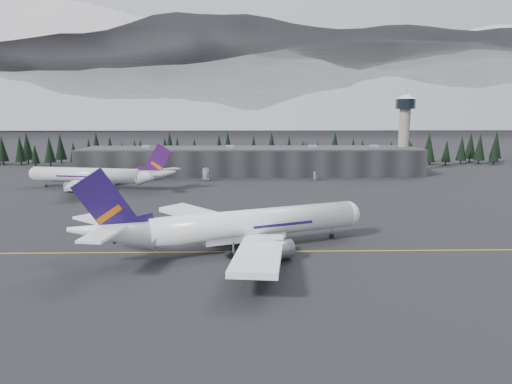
{
  "coord_description": "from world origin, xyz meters",
  "views": [
    {
      "loc": [
        -2.71,
        -94.65,
        28.77
      ],
      "look_at": [
        0.0,
        20.0,
        9.0
      ],
      "focal_mm": 32.0,
      "sensor_mm": 36.0,
      "label": 1
    }
  ],
  "objects_px": {
    "gse_vehicle_a": "(206,179)",
    "control_tower": "(404,125)",
    "terminal": "(251,161)",
    "jet_parked": "(100,176)",
    "gse_vehicle_b": "(315,179)",
    "jet_main": "(232,226)"
  },
  "relations": [
    {
      "from": "gse_vehicle_a",
      "to": "control_tower",
      "type": "bearing_deg",
      "value": 12.46
    },
    {
      "from": "terminal",
      "to": "jet_parked",
      "type": "distance_m",
      "value": 73.58
    },
    {
      "from": "gse_vehicle_a",
      "to": "gse_vehicle_b",
      "type": "relative_size",
      "value": 1.46
    },
    {
      "from": "gse_vehicle_a",
      "to": "gse_vehicle_b",
      "type": "xyz_separation_m",
      "value": [
        47.52,
        0.44,
        -0.13
      ]
    },
    {
      "from": "control_tower",
      "to": "gse_vehicle_b",
      "type": "bearing_deg",
      "value": -150.53
    },
    {
      "from": "gse_vehicle_b",
      "to": "jet_main",
      "type": "bearing_deg",
      "value": -33.84
    },
    {
      "from": "terminal",
      "to": "gse_vehicle_b",
      "type": "xyz_separation_m",
      "value": [
        27.73,
        -23.71,
        -5.63
      ]
    },
    {
      "from": "gse_vehicle_a",
      "to": "gse_vehicle_b",
      "type": "height_order",
      "value": "gse_vehicle_a"
    },
    {
      "from": "terminal",
      "to": "jet_main",
      "type": "xyz_separation_m",
      "value": [
        -5.56,
        -125.9,
        -0.95
      ]
    },
    {
      "from": "jet_parked",
      "to": "gse_vehicle_a",
      "type": "xyz_separation_m",
      "value": [
        39.0,
        20.06,
        -4.29
      ]
    },
    {
      "from": "terminal",
      "to": "control_tower",
      "type": "height_order",
      "value": "control_tower"
    },
    {
      "from": "control_tower",
      "to": "gse_vehicle_b",
      "type": "xyz_separation_m",
      "value": [
        -47.27,
        -26.71,
        -22.73
      ]
    },
    {
      "from": "gse_vehicle_a",
      "to": "gse_vehicle_b",
      "type": "bearing_deg",
      "value": -2.99
    },
    {
      "from": "jet_main",
      "to": "gse_vehicle_b",
      "type": "bearing_deg",
      "value": 50.55
    },
    {
      "from": "terminal",
      "to": "jet_main",
      "type": "bearing_deg",
      "value": -92.53
    },
    {
      "from": "jet_main",
      "to": "jet_parked",
      "type": "bearing_deg",
      "value": 101.69
    },
    {
      "from": "terminal",
      "to": "gse_vehicle_a",
      "type": "relative_size",
      "value": 27.78
    },
    {
      "from": "jet_parked",
      "to": "gse_vehicle_b",
      "type": "distance_m",
      "value": 89.03
    },
    {
      "from": "terminal",
      "to": "jet_main",
      "type": "height_order",
      "value": "jet_main"
    },
    {
      "from": "jet_main",
      "to": "gse_vehicle_b",
      "type": "height_order",
      "value": "jet_main"
    },
    {
      "from": "jet_main",
      "to": "gse_vehicle_a",
      "type": "distance_m",
      "value": 102.84
    },
    {
      "from": "jet_main",
      "to": "gse_vehicle_b",
      "type": "relative_size",
      "value": 15.73
    }
  ]
}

